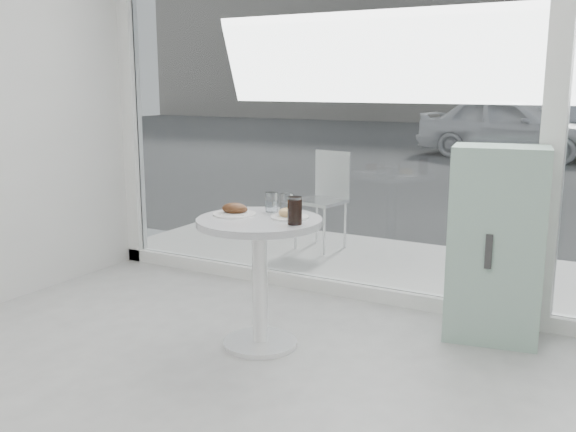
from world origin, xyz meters
The scene contains 11 objects.
storefront centered at (0.07, 3.00, 1.71)m, with size 5.00×0.14×3.00m.
main_table centered at (-0.50, 1.90, 0.55)m, with size 0.72×0.72×0.77m.
patio_deck centered at (0.00, 3.80, 0.03)m, with size 5.60×1.60×0.05m, color silver.
mint_cabinet centered at (0.66, 2.69, 0.59)m, with size 0.59×0.45×1.17m.
patio_chair centered at (-1.11, 4.02, 0.55)m, with size 0.44×0.44×0.88m.
car_white centered at (-1.13, 12.89, 0.64)m, with size 1.50×3.74×1.27m, color white.
plate_fritter centered at (-0.67, 1.91, 0.80)m, with size 0.25×0.25×0.07m.
plate_donut centered at (-0.35, 1.99, 0.79)m, with size 0.22×0.22×0.05m.
water_tumbler_a centered at (-0.53, 2.10, 0.82)m, with size 0.07×0.07×0.12m.
water_tumbler_b centered at (-0.42, 2.07, 0.83)m, with size 0.08×0.08×0.13m.
cola_glass centered at (-0.25, 1.86, 0.84)m, with size 0.08×0.08×0.15m.
Camera 1 is at (1.39, -1.14, 1.52)m, focal length 40.00 mm.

